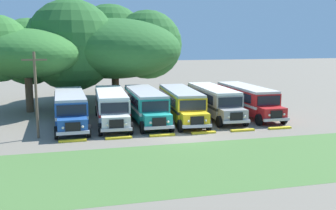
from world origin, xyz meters
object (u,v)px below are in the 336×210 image
Objects in this scene: parked_bus_slot_1 at (111,105)px; secondary_tree at (27,52)px; parked_bus_slot_4 at (214,100)px; broad_shade_tree at (109,46)px; parked_bus_slot_2 at (146,104)px; parked_bus_slot_5 at (247,99)px; utility_pole at (36,92)px; parked_bus_slot_0 at (70,107)px; parked_bus_slot_3 at (181,103)px.

secondary_tree is at bearing -133.78° from parked_bus_slot_1.
parked_bus_slot_1 and parked_bus_slot_4 have the same top height.
broad_shade_tree is 9.88m from secondary_tree.
parked_bus_slot_4 is at bearing 94.87° from parked_bus_slot_2.
parked_bus_slot_1 is 13.46m from parked_bus_slot_5.
parked_bus_slot_4 is 1.67× the size of utility_pole.
parked_bus_slot_5 is (3.50, -0.06, 0.00)m from parked_bus_slot_4.
parked_bus_slot_4 is 3.50m from parked_bus_slot_5.
broad_shade_tree is (4.78, 12.61, 5.10)m from parked_bus_slot_0.
broad_shade_tree is (-5.25, 12.72, 5.10)m from parked_bus_slot_3.
utility_pole reaches higher than parked_bus_slot_1.
parked_bus_slot_0 is 1.00× the size of parked_bus_slot_5.
parked_bus_slot_1 is 3.11m from parked_bus_slot_2.
secondary_tree is (-7.64, 7.99, 4.54)m from parked_bus_slot_1.
parked_bus_slot_0 is 1.00× the size of parked_bus_slot_4.
parked_bus_slot_4 is (3.51, 0.80, 0.00)m from parked_bus_slot_3.
parked_bus_slot_1 is at bearing -90.72° from parked_bus_slot_2.
parked_bus_slot_5 is at bearing -19.78° from secondary_tree.
parked_bus_slot_5 is 0.59× the size of broad_shade_tree.
broad_shade_tree is (-12.26, 11.98, 5.10)m from parked_bus_slot_5.
parked_bus_slot_1 is (3.59, 0.23, 0.00)m from parked_bus_slot_0.
parked_bus_slot_5 is 22.87m from secondary_tree.
parked_bus_slot_2 is 10.30m from utility_pole.
parked_bus_slot_3 is at bearing -84.06° from parked_bus_slot_5.
parked_bus_slot_2 is (3.11, -0.06, 0.00)m from parked_bus_slot_1.
parked_bus_slot_4 is 19.67m from secondary_tree.
parked_bus_slot_1 is 1.00× the size of parked_bus_slot_5.
parked_bus_slot_0 is at bearing -87.10° from parked_bus_slot_3.
parked_bus_slot_3 is at bearing 88.20° from parked_bus_slot_0.
utility_pole reaches higher than parked_bus_slot_5.
utility_pole is (-12.46, -4.08, 1.91)m from parked_bus_slot_3.
parked_bus_slot_2 and parked_bus_slot_5 have the same top height.
parked_bus_slot_0 is 13.56m from parked_bus_slot_4.
secondary_tree is (-4.05, 8.22, 4.54)m from parked_bus_slot_0.
parked_bus_slot_4 is at bearing -91.11° from parked_bus_slot_5.
secondary_tree is at bearing -111.69° from parked_bus_slot_4.
utility_pole is at bearing -71.53° from parked_bus_slot_4.
parked_bus_slot_2 is 10.35m from parked_bus_slot_5.
utility_pole is at bearing -31.27° from parked_bus_slot_0.
parked_bus_slot_0 is 1.00× the size of parked_bus_slot_1.
parked_bus_slot_4 is at bearing 95.20° from parked_bus_slot_1.
secondary_tree reaches higher than parked_bus_slot_4.
parked_bus_slot_1 is 1.67× the size of utility_pole.
utility_pole reaches higher than parked_bus_slot_3.
parked_bus_slot_2 is at bearing 91.36° from parked_bus_slot_1.
utility_pole is at bearing -113.23° from broad_shade_tree.
secondary_tree is (-8.83, -4.39, -0.57)m from broad_shade_tree.
parked_bus_slot_5 is at bearing 13.91° from utility_pole.
parked_bus_slot_4 is 15.64m from broad_shade_tree.
parked_bus_slot_5 is at bearing 90.45° from parked_bus_slot_4.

